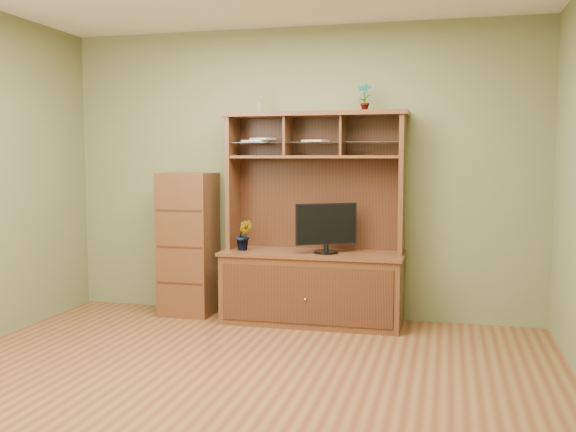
% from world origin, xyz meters
% --- Properties ---
extents(room, '(4.54, 4.04, 2.74)m').
position_xyz_m(room, '(0.00, 0.00, 1.35)').
color(room, brown).
rests_on(room, ground).
extents(media_hutch, '(1.66, 0.61, 1.90)m').
position_xyz_m(media_hutch, '(0.20, 1.73, 0.52)').
color(media_hutch, '#472314').
rests_on(media_hutch, room).
extents(monitor, '(0.50, 0.32, 0.44)m').
position_xyz_m(monitor, '(0.33, 1.65, 0.88)').
color(monitor, black).
rests_on(monitor, media_hutch).
extents(orchid_plant, '(0.17, 0.14, 0.28)m').
position_xyz_m(orchid_plant, '(-0.43, 1.65, 0.79)').
color(orchid_plant, '#295E20').
rests_on(orchid_plant, media_hutch).
extents(top_plant, '(0.14, 0.11, 0.25)m').
position_xyz_m(top_plant, '(0.64, 1.80, 2.02)').
color(top_plant, '#396C26').
rests_on(top_plant, media_hutch).
extents(reed_diffuser, '(0.06, 0.06, 0.29)m').
position_xyz_m(reed_diffuser, '(-0.33, 1.80, 2.02)').
color(reed_diffuser, silver).
rests_on(reed_diffuser, media_hutch).
extents(magazines, '(0.81, 0.22, 0.04)m').
position_xyz_m(magazines, '(-0.16, 1.81, 1.65)').
color(magazines, '#A7A7AB').
rests_on(magazines, media_hutch).
extents(side_cabinet, '(0.48, 0.44, 1.35)m').
position_xyz_m(side_cabinet, '(-1.02, 1.76, 0.68)').
color(side_cabinet, '#472314').
rests_on(side_cabinet, room).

